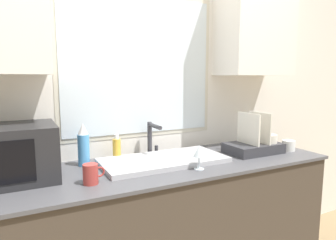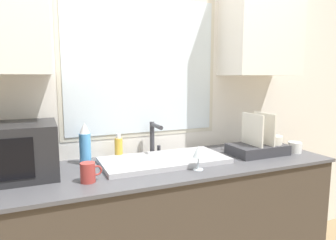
{
  "view_description": "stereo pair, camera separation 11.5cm",
  "coord_description": "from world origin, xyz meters",
  "px_view_note": "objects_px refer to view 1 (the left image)",
  "views": [
    {
      "loc": [
        -0.77,
        -1.3,
        1.45
      ],
      "look_at": [
        0.04,
        0.29,
        1.19
      ],
      "focal_mm": 32.0,
      "sensor_mm": 36.0,
      "label": 1
    },
    {
      "loc": [
        -0.67,
        -1.34,
        1.45
      ],
      "look_at": [
        0.04,
        0.29,
        1.19
      ],
      "focal_mm": 32.0,
      "sensor_mm": 36.0,
      "label": 2
    }
  ],
  "objects_px": {
    "faucet": "(152,136)",
    "dish_rack": "(255,144)",
    "spray_bottle": "(83,145)",
    "soap_bottle": "(117,148)",
    "wine_glass": "(199,152)",
    "mug_near_sink": "(91,174)",
    "microwave": "(9,154)"
  },
  "relations": [
    {
      "from": "faucet",
      "to": "dish_rack",
      "type": "distance_m",
      "value": 0.74
    },
    {
      "from": "spray_bottle",
      "to": "soap_bottle",
      "type": "distance_m",
      "value": 0.23
    },
    {
      "from": "dish_rack",
      "to": "soap_bottle",
      "type": "bearing_deg",
      "value": 163.71
    },
    {
      "from": "dish_rack",
      "to": "wine_glass",
      "type": "xyz_separation_m",
      "value": [
        -0.57,
        -0.15,
        0.04
      ]
    },
    {
      "from": "wine_glass",
      "to": "mug_near_sink",
      "type": "bearing_deg",
      "value": 176.16
    },
    {
      "from": "soap_bottle",
      "to": "mug_near_sink",
      "type": "xyz_separation_m",
      "value": [
        -0.25,
        -0.38,
        -0.02
      ]
    },
    {
      "from": "dish_rack",
      "to": "spray_bottle",
      "type": "relative_size",
      "value": 1.48
    },
    {
      "from": "microwave",
      "to": "mug_near_sink",
      "type": "height_order",
      "value": "microwave"
    },
    {
      "from": "faucet",
      "to": "spray_bottle",
      "type": "relative_size",
      "value": 0.88
    },
    {
      "from": "faucet",
      "to": "mug_near_sink",
      "type": "xyz_separation_m",
      "value": [
        -0.5,
        -0.37,
        -0.09
      ]
    },
    {
      "from": "dish_rack",
      "to": "soap_bottle",
      "type": "distance_m",
      "value": 0.97
    },
    {
      "from": "faucet",
      "to": "dish_rack",
      "type": "bearing_deg",
      "value": -20.86
    },
    {
      "from": "microwave",
      "to": "spray_bottle",
      "type": "distance_m",
      "value": 0.41
    },
    {
      "from": "dish_rack",
      "to": "wine_glass",
      "type": "distance_m",
      "value": 0.59
    },
    {
      "from": "spray_bottle",
      "to": "microwave",
      "type": "bearing_deg",
      "value": -165.37
    },
    {
      "from": "soap_bottle",
      "to": "spray_bottle",
      "type": "bearing_deg",
      "value": -169.42
    },
    {
      "from": "microwave",
      "to": "faucet",
      "type": "bearing_deg",
      "value": 8.82
    },
    {
      "from": "spray_bottle",
      "to": "mug_near_sink",
      "type": "xyz_separation_m",
      "value": [
        -0.03,
        -0.34,
        -0.07
      ]
    },
    {
      "from": "dish_rack",
      "to": "mug_near_sink",
      "type": "height_order",
      "value": "dish_rack"
    },
    {
      "from": "dish_rack",
      "to": "spray_bottle",
      "type": "height_order",
      "value": "dish_rack"
    },
    {
      "from": "dish_rack",
      "to": "spray_bottle",
      "type": "distance_m",
      "value": 1.18
    },
    {
      "from": "dish_rack",
      "to": "soap_bottle",
      "type": "xyz_separation_m",
      "value": [
        -0.93,
        0.27,
        0.01
      ]
    },
    {
      "from": "mug_near_sink",
      "to": "faucet",
      "type": "bearing_deg",
      "value": 36.54
    },
    {
      "from": "microwave",
      "to": "dish_rack",
      "type": "relative_size",
      "value": 1.19
    },
    {
      "from": "faucet",
      "to": "soap_bottle",
      "type": "relative_size",
      "value": 1.36
    },
    {
      "from": "faucet",
      "to": "spray_bottle",
      "type": "bearing_deg",
      "value": -176.29
    },
    {
      "from": "mug_near_sink",
      "to": "wine_glass",
      "type": "relative_size",
      "value": 0.77
    },
    {
      "from": "wine_glass",
      "to": "faucet",
      "type": "bearing_deg",
      "value": 106.08
    },
    {
      "from": "soap_bottle",
      "to": "faucet",
      "type": "bearing_deg",
      "value": -2.52
    },
    {
      "from": "wine_glass",
      "to": "dish_rack",
      "type": "bearing_deg",
      "value": 14.79
    },
    {
      "from": "faucet",
      "to": "wine_glass",
      "type": "height_order",
      "value": "faucet"
    },
    {
      "from": "mug_near_sink",
      "to": "dish_rack",
      "type": "bearing_deg",
      "value": 5.22
    }
  ]
}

